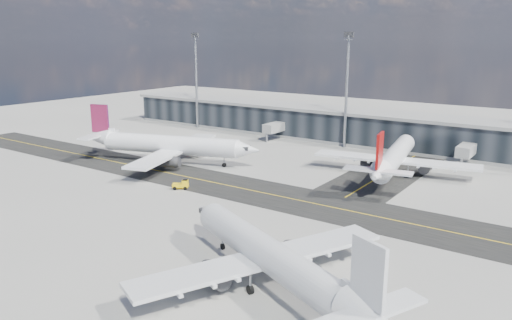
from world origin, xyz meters
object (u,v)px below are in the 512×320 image
object	(u,v)px
airliner_af	(168,145)
service_van	(379,170)
airliner_near	(270,256)
baggage_tug	(182,184)
airliner_redtail	(394,157)

from	to	relation	value
airliner_af	service_van	world-z (taller)	airliner_af
airliner_near	baggage_tug	distance (m)	40.48
airliner_redtail	airliner_near	xyz separation A→B (m)	(5.00, -53.54, -0.16)
baggage_tug	airliner_af	bearing A→B (deg)	-161.62
baggage_tug	airliner_redtail	bearing A→B (deg)	104.99
baggage_tug	service_van	world-z (taller)	baggage_tug
airliner_redtail	baggage_tug	xyz separation A→B (m)	(-28.97, -31.70, -2.93)
airliner_redtail	airliner_af	bearing A→B (deg)	-167.95
airliner_af	airliner_near	bearing A→B (deg)	37.37
airliner_redtail	airliner_near	distance (m)	53.77
airliner_af	service_van	distance (m)	46.36
airliner_near	airliner_redtail	bearing A→B (deg)	29.74
airliner_near	service_van	world-z (taller)	airliner_near
airliner_near	baggage_tug	world-z (taller)	airliner_near
airliner_af	baggage_tug	size ratio (longest dim) A/B	12.91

